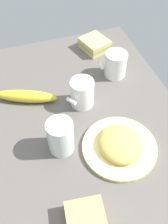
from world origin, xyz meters
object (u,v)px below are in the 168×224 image
object	(u,v)px
coffee_mug_milky	(116,64)
sandwich_main	(95,44)
glass_of_milk	(61,138)
plate_of_food	(120,145)
banana	(26,96)
sandwich_side	(86,222)
coffee_mug_black	(82,93)

from	to	relation	value
coffee_mug_milky	sandwich_main	world-z (taller)	coffee_mug_milky
sandwich_main	glass_of_milk	size ratio (longest dim) A/B	1.17
plate_of_food	coffee_mug_milky	world-z (taller)	coffee_mug_milky
plate_of_food	glass_of_milk	xyz separation A→B (cm)	(-5.70, -15.92, 3.27)
plate_of_food	glass_of_milk	world-z (taller)	glass_of_milk
sandwich_main	banana	bearing A→B (deg)	-57.74
sandwich_side	banana	size ratio (longest dim) A/B	0.54
sandwich_side	glass_of_milk	world-z (taller)	glass_of_milk
sandwich_side	banana	xyz separation A→B (cm)	(-44.83, -6.19, -0.10)
sandwich_main	banana	distance (cm)	37.32
plate_of_food	coffee_mug_black	world-z (taller)	coffee_mug_black
sandwich_main	sandwich_side	distance (cm)	69.55
plate_of_food	coffee_mug_black	xyz separation A→B (cm)	(-20.49, -4.80, 3.32)
plate_of_food	sandwich_side	bearing A→B (deg)	-42.76
banana	coffee_mug_black	bearing A→B (deg)	68.41
coffee_mug_milky	plate_of_food	bearing A→B (deg)	-20.05
coffee_mug_milky	banana	xyz separation A→B (cm)	(3.00, -33.40, -2.70)
coffee_mug_milky	banana	distance (cm)	33.65
glass_of_milk	banana	distance (cm)	22.81
sandwich_side	plate_of_food	bearing A→B (deg)	137.24
plate_of_food	glass_of_milk	bearing A→B (deg)	-109.69
plate_of_food	banana	distance (cm)	35.34
sandwich_side	banana	distance (cm)	45.26
plate_of_food	banana	world-z (taller)	plate_of_food
coffee_mug_black	glass_of_milk	distance (cm)	18.50
sandwich_main	banana	size ratio (longest dim) A/B	0.61
coffee_mug_black	banana	world-z (taller)	coffee_mug_black
coffee_mug_milky	sandwich_main	bearing A→B (deg)	-173.78
coffee_mug_black	coffee_mug_milky	distance (cm)	18.74
coffee_mug_black	coffee_mug_milky	bearing A→B (deg)	121.98
plate_of_food	sandwich_side	xyz separation A→B (cm)	(17.42, -16.11, 0.58)
coffee_mug_black	banana	bearing A→B (deg)	-111.59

